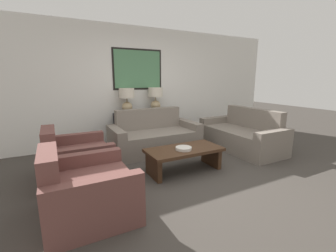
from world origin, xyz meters
The scene contains 11 objects.
ground_plane centered at (0.00, 0.00, 0.00)m, with size 20.00×20.00×0.00m, color #3D3833.
back_wall centered at (0.00, 2.48, 1.33)m, with size 7.68×0.12×2.65m.
console_table centered at (0.00, 2.22, 0.37)m, with size 1.27×0.36×0.73m.
table_lamp_left centered at (-0.35, 2.22, 1.06)m, with size 0.33×0.33×0.56m.
table_lamp_right centered at (0.35, 2.22, 1.06)m, with size 0.33×0.33×0.56m.
couch_by_back_wall centered at (0.00, 1.53, 0.29)m, with size 1.80×0.88×0.86m.
couch_by_side centered at (1.75, 0.80, 0.29)m, with size 0.88×1.80×0.86m.
coffee_table centered at (0.00, 0.34, 0.29)m, with size 1.23×0.60×0.39m.
decorative_bowl centered at (-0.04, 0.29, 0.41)m, with size 0.26×0.26×0.04m.
armchair_near_back_wall centered at (-1.59, 0.89, 0.28)m, with size 0.93×0.98×0.80m.
armchair_near_camera centered at (-1.59, -0.21, 0.28)m, with size 0.93×0.98×0.80m.
Camera 1 is at (-1.84, -2.63, 1.50)m, focal length 24.00 mm.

